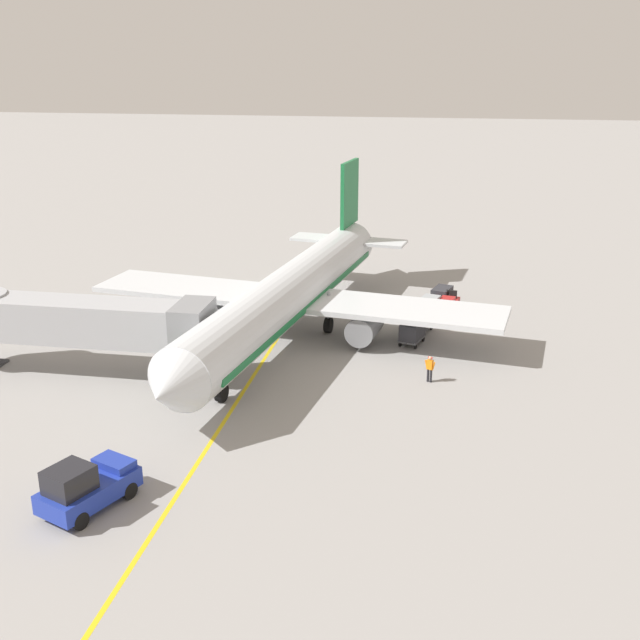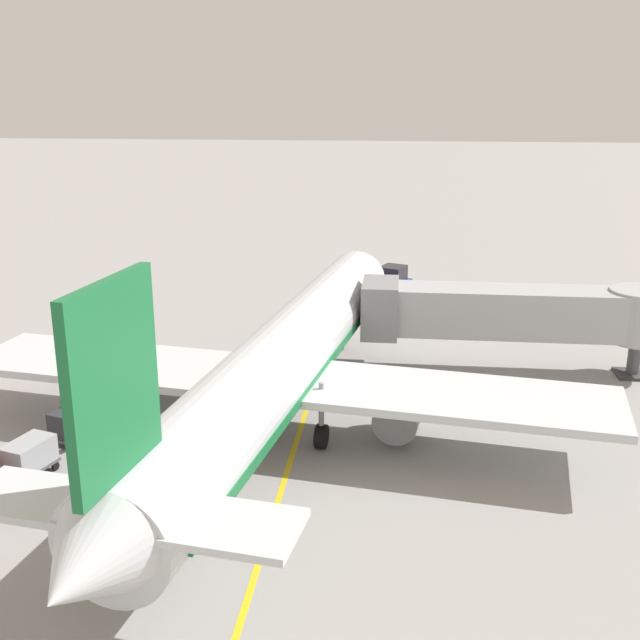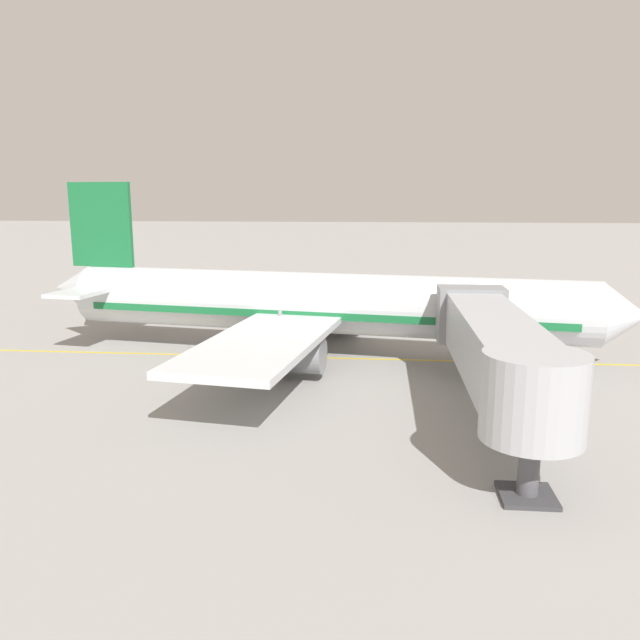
{
  "view_description": "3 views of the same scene",
  "coord_description": "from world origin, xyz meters",
  "px_view_note": "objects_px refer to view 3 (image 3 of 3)",
  "views": [
    {
      "loc": [
        -11.75,
        52.36,
        19.25
      ],
      "look_at": [
        -3.59,
        4.95,
        2.63
      ],
      "focal_mm": 43.49,
      "sensor_mm": 36.0,
      "label": 1
    },
    {
      "loc": [
        4.46,
        -31.61,
        15.38
      ],
      "look_at": [
        0.49,
        5.26,
        4.12
      ],
      "focal_mm": 43.35,
      "sensor_mm": 36.0,
      "label": 2
    },
    {
      "loc": [
        36.95,
        5.03,
        9.77
      ],
      "look_at": [
        1.49,
        1.74,
        2.66
      ],
      "focal_mm": 35.09,
      "sensor_mm": 36.0,
      "label": 3
    }
  ],
  "objects_px": {
    "baggage_cart_second_in_train": "(297,312)",
    "ground_crew_wing_walker": "(413,312)",
    "jet_bridge": "(495,347)",
    "baggage_cart_third_in_train": "(254,310)",
    "parked_airliner": "(318,304)",
    "baggage_tug_lead": "(240,310)",
    "baggage_cart_tail_end": "(221,308)",
    "baggage_cart_front": "(329,314)"
  },
  "relations": [
    {
      "from": "baggage_cart_tail_end",
      "to": "baggage_cart_second_in_train",
      "type": "bearing_deg",
      "value": 77.73
    },
    {
      "from": "baggage_tug_lead",
      "to": "baggage_cart_front",
      "type": "distance_m",
      "value": 7.81
    },
    {
      "from": "parked_airliner",
      "to": "baggage_cart_front",
      "type": "relative_size",
      "value": 12.54
    },
    {
      "from": "parked_airliner",
      "to": "ground_crew_wing_walker",
      "type": "relative_size",
      "value": 22.06
    },
    {
      "from": "baggage_cart_second_in_train",
      "to": "baggage_cart_tail_end",
      "type": "height_order",
      "value": "same"
    },
    {
      "from": "ground_crew_wing_walker",
      "to": "baggage_cart_tail_end",
      "type": "bearing_deg",
      "value": -91.46
    },
    {
      "from": "baggage_cart_second_in_train",
      "to": "baggage_tug_lead",
      "type": "bearing_deg",
      "value": -112.05
    },
    {
      "from": "ground_crew_wing_walker",
      "to": "baggage_tug_lead",
      "type": "bearing_deg",
      "value": -94.08
    },
    {
      "from": "baggage_cart_tail_end",
      "to": "ground_crew_wing_walker",
      "type": "height_order",
      "value": "ground_crew_wing_walker"
    },
    {
      "from": "baggage_cart_third_in_train",
      "to": "baggage_cart_second_in_train",
      "type": "bearing_deg",
      "value": 82.58
    },
    {
      "from": "parked_airliner",
      "to": "baggage_cart_front",
      "type": "bearing_deg",
      "value": 179.72
    },
    {
      "from": "jet_bridge",
      "to": "baggage_tug_lead",
      "type": "distance_m",
      "value": 27.84
    },
    {
      "from": "baggage_tug_lead",
      "to": "jet_bridge",
      "type": "bearing_deg",
      "value": 35.36
    },
    {
      "from": "baggage_cart_third_in_train",
      "to": "ground_crew_wing_walker",
      "type": "bearing_deg",
      "value": 92.47
    },
    {
      "from": "jet_bridge",
      "to": "baggage_cart_second_in_train",
      "type": "bearing_deg",
      "value": -151.55
    },
    {
      "from": "parked_airliner",
      "to": "jet_bridge",
      "type": "distance_m",
      "value": 14.4
    },
    {
      "from": "baggage_tug_lead",
      "to": "baggage_cart_tail_end",
      "type": "distance_m",
      "value": 1.58
    },
    {
      "from": "parked_airliner",
      "to": "baggage_cart_tail_end",
      "type": "relative_size",
      "value": 12.54
    },
    {
      "from": "baggage_cart_second_in_train",
      "to": "baggage_cart_third_in_train",
      "type": "height_order",
      "value": "same"
    },
    {
      "from": "jet_bridge",
      "to": "baggage_cart_front",
      "type": "height_order",
      "value": "jet_bridge"
    },
    {
      "from": "baggage_cart_front",
      "to": "ground_crew_wing_walker",
      "type": "height_order",
      "value": "ground_crew_wing_walker"
    },
    {
      "from": "baggage_cart_tail_end",
      "to": "ground_crew_wing_walker",
      "type": "xyz_separation_m",
      "value": [
        0.39,
        15.27,
        0.0
      ]
    },
    {
      "from": "baggage_cart_front",
      "to": "baggage_cart_second_in_train",
      "type": "distance_m",
      "value": 2.6
    },
    {
      "from": "parked_airliner",
      "to": "baggage_tug_lead",
      "type": "bearing_deg",
      "value": -146.4
    },
    {
      "from": "baggage_cart_tail_end",
      "to": "ground_crew_wing_walker",
      "type": "distance_m",
      "value": 15.27
    },
    {
      "from": "baggage_cart_tail_end",
      "to": "jet_bridge",
      "type": "bearing_deg",
      "value": 38.47
    },
    {
      "from": "baggage_cart_third_in_train",
      "to": "baggage_cart_tail_end",
      "type": "xyz_separation_m",
      "value": [
        -0.92,
        -2.88,
        0.0
      ]
    },
    {
      "from": "parked_airliner",
      "to": "baggage_cart_front",
      "type": "height_order",
      "value": "parked_airliner"
    },
    {
      "from": "baggage_cart_second_in_train",
      "to": "ground_crew_wing_walker",
      "type": "bearing_deg",
      "value": 96.24
    },
    {
      "from": "baggage_cart_third_in_train",
      "to": "baggage_cart_front",
      "type": "bearing_deg",
      "value": 81.27
    },
    {
      "from": "baggage_cart_front",
      "to": "ground_crew_wing_walker",
      "type": "bearing_deg",
      "value": 102.79
    },
    {
      "from": "jet_bridge",
      "to": "baggage_cart_front",
      "type": "bearing_deg",
      "value": -156.85
    },
    {
      "from": "parked_airliner",
      "to": "baggage_cart_second_in_train",
      "type": "distance_m",
      "value": 9.73
    },
    {
      "from": "baggage_tug_lead",
      "to": "baggage_cart_second_in_train",
      "type": "distance_m",
      "value": 5.24
    },
    {
      "from": "baggage_tug_lead",
      "to": "baggage_cart_tail_end",
      "type": "xyz_separation_m",
      "value": [
        0.6,
        -1.44,
        0.24
      ]
    },
    {
      "from": "baggage_cart_third_in_train",
      "to": "baggage_cart_tail_end",
      "type": "bearing_deg",
      "value": -107.8
    },
    {
      "from": "baggage_cart_front",
      "to": "baggage_cart_tail_end",
      "type": "height_order",
      "value": "same"
    },
    {
      "from": "baggage_cart_tail_end",
      "to": "baggage_tug_lead",
      "type": "bearing_deg",
      "value": 112.49
    },
    {
      "from": "jet_bridge",
      "to": "baggage_cart_third_in_train",
      "type": "xyz_separation_m",
      "value": [
        -21.08,
        -14.6,
        -2.51
      ]
    },
    {
      "from": "jet_bridge",
      "to": "baggage_cart_third_in_train",
      "type": "distance_m",
      "value": 25.76
    },
    {
      "from": "baggage_tug_lead",
      "to": "baggage_cart_second_in_train",
      "type": "bearing_deg",
      "value": 67.95
    },
    {
      "from": "baggage_cart_front",
      "to": "baggage_cart_third_in_train",
      "type": "height_order",
      "value": "same"
    }
  ]
}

